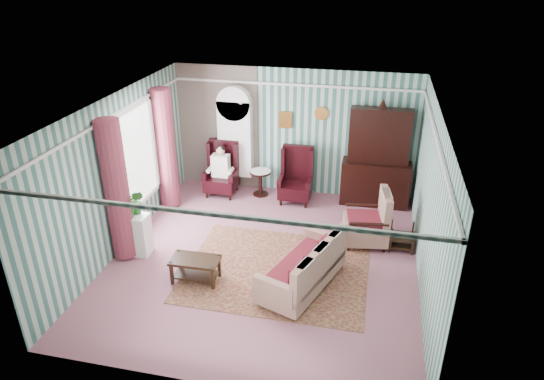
% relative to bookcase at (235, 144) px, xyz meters
% --- Properties ---
extents(floor, '(6.00, 6.00, 0.00)m').
position_rel_bookcase_xyz_m(floor, '(1.35, -2.84, -1.12)').
color(floor, '#925564').
rests_on(floor, ground).
extents(room_shell, '(5.53, 6.02, 2.91)m').
position_rel_bookcase_xyz_m(room_shell, '(0.73, -2.66, 0.89)').
color(room_shell, '#37655E').
rests_on(room_shell, ground).
extents(bookcase, '(0.80, 0.28, 2.24)m').
position_rel_bookcase_xyz_m(bookcase, '(0.00, 0.00, 0.00)').
color(bookcase, white).
rests_on(bookcase, floor).
extents(dresser_hutch, '(1.50, 0.56, 2.36)m').
position_rel_bookcase_xyz_m(dresser_hutch, '(3.25, -0.12, 0.06)').
color(dresser_hutch, black).
rests_on(dresser_hutch, floor).
extents(wingback_left, '(0.76, 0.80, 1.25)m').
position_rel_bookcase_xyz_m(wingback_left, '(-0.25, -0.39, -0.50)').
color(wingback_left, black).
rests_on(wingback_left, floor).
extents(wingback_right, '(0.76, 0.80, 1.25)m').
position_rel_bookcase_xyz_m(wingback_right, '(1.50, -0.39, -0.50)').
color(wingback_right, black).
rests_on(wingback_right, floor).
extents(seated_woman, '(0.44, 0.40, 1.18)m').
position_rel_bookcase_xyz_m(seated_woman, '(-0.25, -0.39, -0.53)').
color(seated_woman, white).
rests_on(seated_woman, floor).
extents(round_side_table, '(0.50, 0.50, 0.60)m').
position_rel_bookcase_xyz_m(round_side_table, '(0.65, -0.24, -0.82)').
color(round_side_table, black).
rests_on(round_side_table, floor).
extents(nest_table, '(0.45, 0.38, 0.54)m').
position_rel_bookcase_xyz_m(nest_table, '(3.82, -1.94, -0.85)').
color(nest_table, black).
rests_on(nest_table, floor).
extents(plant_stand, '(0.55, 0.35, 0.80)m').
position_rel_bookcase_xyz_m(plant_stand, '(-1.05, -3.14, -0.72)').
color(plant_stand, white).
rests_on(plant_stand, floor).
extents(rug, '(3.20, 2.60, 0.01)m').
position_rel_bookcase_xyz_m(rug, '(1.65, -3.14, -1.11)').
color(rug, '#511B22').
rests_on(rug, floor).
extents(sofa, '(1.58, 2.06, 1.07)m').
position_rel_bookcase_xyz_m(sofa, '(2.15, -3.49, -0.59)').
color(sofa, beige).
rests_on(sofa, floor).
extents(floral_armchair, '(0.91, 1.00, 0.89)m').
position_rel_bookcase_xyz_m(floral_armchair, '(3.13, -1.84, -0.67)').
color(floral_armchair, beige).
rests_on(floral_armchair, floor).
extents(coffee_table, '(0.83, 0.47, 0.44)m').
position_rel_bookcase_xyz_m(coffee_table, '(0.35, -3.73, -0.90)').
color(coffee_table, black).
rests_on(coffee_table, floor).
extents(potted_plant_a, '(0.43, 0.38, 0.44)m').
position_rel_bookcase_xyz_m(potted_plant_a, '(-1.07, -3.21, -0.10)').
color(potted_plant_a, '#1C5B20').
rests_on(potted_plant_a, plant_stand).
extents(potted_plant_b, '(0.27, 0.22, 0.47)m').
position_rel_bookcase_xyz_m(potted_plant_b, '(-0.97, -3.05, -0.08)').
color(potted_plant_b, '#29541A').
rests_on(potted_plant_b, plant_stand).
extents(potted_plant_c, '(0.23, 0.23, 0.36)m').
position_rel_bookcase_xyz_m(potted_plant_c, '(-1.10, -3.12, -0.14)').
color(potted_plant_c, '#184A17').
rests_on(potted_plant_c, plant_stand).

